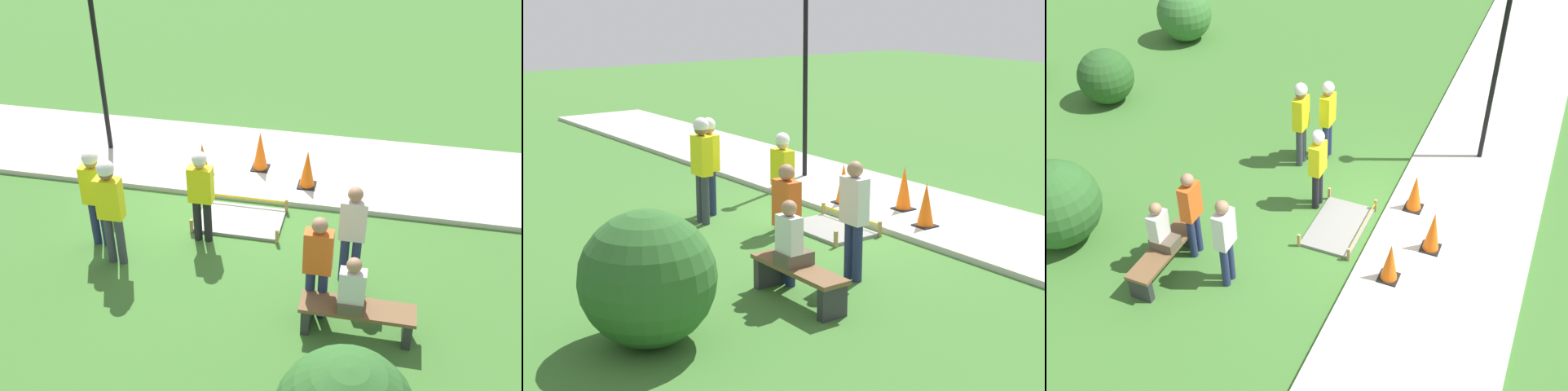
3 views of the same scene
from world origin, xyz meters
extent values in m
plane|color=#3D702D|center=(0.00, 0.00, 0.00)|extent=(60.00, 60.00, 0.00)
cube|color=#BCB7AD|center=(0.00, -1.40, 0.05)|extent=(28.00, 2.79, 0.10)
cube|color=gray|center=(-0.41, 0.67, 0.03)|extent=(1.50, 0.95, 0.06)
cube|color=tan|center=(-1.16, 0.19, 0.13)|extent=(0.05, 0.05, 0.26)
cube|color=tan|center=(0.35, 0.19, 0.13)|extent=(0.05, 0.05, 0.26)
cube|color=tan|center=(-1.16, 1.15, 0.13)|extent=(0.05, 0.05, 0.26)
cube|color=tan|center=(0.35, 1.15, 0.13)|extent=(0.05, 0.05, 0.26)
cube|color=yellow|center=(-0.41, 0.19, 0.20)|extent=(1.50, 0.00, 0.04)
cube|color=black|center=(-1.41, -0.62, 0.11)|extent=(0.34, 0.34, 0.02)
cone|color=orange|center=(-1.41, -0.62, 0.49)|extent=(0.29, 0.29, 0.73)
cube|color=black|center=(-0.41, -1.09, 0.11)|extent=(0.34, 0.34, 0.02)
cone|color=orange|center=(-0.41, -1.09, 0.52)|extent=(0.29, 0.29, 0.79)
cube|color=black|center=(0.60, -0.49, 0.11)|extent=(0.34, 0.34, 0.02)
cone|color=orange|center=(0.60, -0.49, 0.49)|extent=(0.29, 0.29, 0.73)
cube|color=#2D2D33|center=(-3.35, 3.02, 0.22)|extent=(0.12, 0.40, 0.43)
cube|color=#2D2D33|center=(-1.93, 3.02, 0.22)|extent=(0.12, 0.40, 0.43)
cube|color=brown|center=(-2.64, 3.02, 0.46)|extent=(1.61, 0.44, 0.06)
cube|color=brown|center=(-2.54, 3.02, 0.58)|extent=(0.34, 0.44, 0.18)
cube|color=silver|center=(-2.54, 3.10, 0.92)|extent=(0.36, 0.20, 0.50)
sphere|color=#A37A5B|center=(-2.54, 3.10, 1.28)|extent=(0.21, 0.21, 0.21)
cylinder|color=black|center=(0.00, 1.30, 0.40)|extent=(0.14, 0.14, 0.79)
cylinder|color=black|center=(0.18, 1.30, 0.40)|extent=(0.14, 0.14, 0.79)
cube|color=yellow|center=(0.09, 1.30, 1.10)|extent=(0.40, 0.22, 0.63)
sphere|color=tan|center=(0.09, 1.30, 1.52)|extent=(0.21, 0.21, 0.21)
sphere|color=white|center=(0.09, 1.30, 1.58)|extent=(0.25, 0.25, 0.25)
cylinder|color=#383D47|center=(1.20, 2.16, 0.44)|extent=(0.14, 0.14, 0.88)
cylinder|color=#383D47|center=(1.38, 2.16, 0.44)|extent=(0.14, 0.14, 0.88)
cube|color=yellow|center=(1.29, 2.16, 1.22)|extent=(0.40, 0.22, 0.69)
sphere|color=brown|center=(1.29, 2.16, 1.69)|extent=(0.24, 0.24, 0.24)
sphere|color=white|center=(1.29, 2.16, 1.75)|extent=(0.27, 0.27, 0.27)
cylinder|color=navy|center=(1.64, 1.75, 0.42)|extent=(0.14, 0.14, 0.83)
cylinder|color=navy|center=(1.82, 1.75, 0.42)|extent=(0.14, 0.14, 0.83)
cube|color=yellow|center=(1.73, 1.75, 1.16)|extent=(0.40, 0.22, 0.66)
sphere|color=#A37A5B|center=(1.73, 1.75, 1.60)|extent=(0.23, 0.23, 0.23)
sphere|color=white|center=(1.73, 1.75, 1.66)|extent=(0.26, 0.26, 0.26)
cylinder|color=navy|center=(-2.12, 2.77, 0.42)|extent=(0.14, 0.14, 0.84)
cylinder|color=navy|center=(-1.94, 2.77, 0.42)|extent=(0.14, 0.14, 0.84)
cube|color=#E55B1E|center=(-2.03, 2.77, 1.17)|extent=(0.40, 0.22, 0.66)
sphere|color=#A37A5B|center=(-2.03, 2.77, 1.61)|extent=(0.23, 0.23, 0.23)
cylinder|color=navy|center=(-2.52, 1.89, 0.42)|extent=(0.14, 0.14, 0.84)
cylinder|color=navy|center=(-2.34, 1.89, 0.42)|extent=(0.14, 0.14, 0.84)
cube|color=silver|center=(-2.43, 1.89, 1.17)|extent=(0.40, 0.22, 0.66)
sphere|color=#A37A5B|center=(-2.43, 1.89, 1.61)|extent=(0.23, 0.23, 0.23)
cylinder|color=black|center=(2.86, -1.31, 2.12)|extent=(0.10, 0.10, 4.05)
sphere|color=#285623|center=(1.88, 7.53, 0.67)|extent=(1.33, 1.33, 1.33)
sphere|color=#387033|center=(5.70, 7.67, 0.77)|extent=(1.53, 1.53, 1.53)
sphere|color=#2D6028|center=(-2.65, 5.20, 0.80)|extent=(1.61, 1.61, 1.61)
camera|label=1|loc=(-2.70, 9.93, 6.67)|focal=45.00mm
camera|label=2|loc=(-10.53, 9.01, 4.01)|focal=55.00mm
camera|label=3|loc=(-9.21, -2.44, 8.01)|focal=45.00mm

